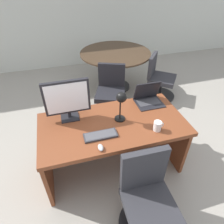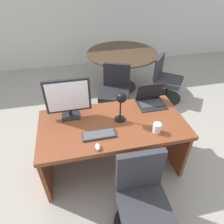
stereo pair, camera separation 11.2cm
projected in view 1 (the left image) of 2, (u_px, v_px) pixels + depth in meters
The scene contains 13 objects.
ground at pixel (91, 103), 3.78m from camera, with size 12.00×12.00×0.00m, color gray.
back_wall at pixel (70, 3), 4.35m from camera, with size 10.00×0.10×2.80m, color silver.
desk at pixel (112, 133), 2.34m from camera, with size 1.61×0.81×0.73m.
monitor at pixel (67, 99), 2.10m from camera, with size 0.48×0.16×0.47m.
laptop at pixel (148, 96), 2.48m from camera, with size 0.33×0.28×0.26m.
keyboard at pixel (101, 135), 2.02m from camera, with size 0.34×0.13×0.02m.
mouse at pixel (101, 148), 1.88m from camera, with size 0.05×0.09×0.04m.
desk_lamp at pixel (121, 101), 2.06m from camera, with size 0.12×0.14×0.36m.
coffee_mug at pixel (158, 126), 2.07m from camera, with size 0.11×0.08×0.11m.
office_chair at pixel (147, 202), 1.88m from camera, with size 0.56×0.56×0.87m.
meeting_table at pixel (115, 61), 3.90m from camera, with size 1.35×1.35×0.76m.
meeting_chair_near at pixel (111, 96), 3.33m from camera, with size 0.60×0.61×0.85m.
meeting_chair_far at pixel (159, 81), 3.78m from camera, with size 0.65×0.65×0.82m.
Camera 1 is at (-0.48, -1.60, 2.15)m, focal length 31.99 mm.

